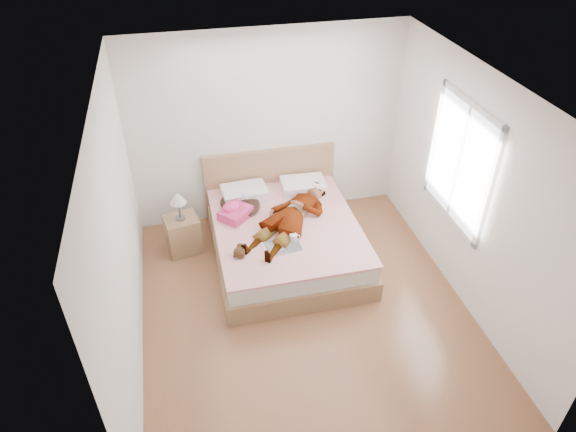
{
  "coord_description": "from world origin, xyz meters",
  "views": [
    {
      "loc": [
        -1.12,
        -3.97,
        4.26
      ],
      "look_at": [
        0.0,
        0.85,
        0.7
      ],
      "focal_mm": 32.0,
      "sensor_mm": 36.0,
      "label": 1
    }
  ],
  "objects_px": {
    "towel": "(234,212)",
    "coffee_mug": "(294,238)",
    "bed": "(285,235)",
    "nightstand": "(183,232)",
    "woman": "(291,213)",
    "phone": "(245,196)",
    "plush_toy": "(239,251)",
    "magazine": "(283,246)"
  },
  "relations": [
    {
      "from": "phone",
      "to": "magazine",
      "type": "bearing_deg",
      "value": -120.25
    },
    {
      "from": "bed",
      "to": "plush_toy",
      "type": "bearing_deg",
      "value": -139.93
    },
    {
      "from": "magazine",
      "to": "coffee_mug",
      "type": "bearing_deg",
      "value": 25.82
    },
    {
      "from": "magazine",
      "to": "phone",
      "type": "bearing_deg",
      "value": 108.08
    },
    {
      "from": "coffee_mug",
      "to": "nightstand",
      "type": "height_order",
      "value": "nightstand"
    },
    {
      "from": "plush_toy",
      "to": "nightstand",
      "type": "height_order",
      "value": "nightstand"
    },
    {
      "from": "bed",
      "to": "coffee_mug",
      "type": "xyz_separation_m",
      "value": [
        0.01,
        -0.44,
        0.29
      ]
    },
    {
      "from": "magazine",
      "to": "towel",
      "type": "bearing_deg",
      "value": 122.71
    },
    {
      "from": "phone",
      "to": "towel",
      "type": "distance_m",
      "value": 0.26
    },
    {
      "from": "bed",
      "to": "plush_toy",
      "type": "relative_size",
      "value": 9.39
    },
    {
      "from": "woman",
      "to": "magazine",
      "type": "relative_size",
      "value": 3.5
    },
    {
      "from": "woman",
      "to": "plush_toy",
      "type": "relative_size",
      "value": 7.55
    },
    {
      "from": "towel",
      "to": "plush_toy",
      "type": "bearing_deg",
      "value": -94.05
    },
    {
      "from": "woman",
      "to": "plush_toy",
      "type": "height_order",
      "value": "woman"
    },
    {
      "from": "bed",
      "to": "nightstand",
      "type": "xyz_separation_m",
      "value": [
        -1.26,
        0.34,
        0.02
      ]
    },
    {
      "from": "coffee_mug",
      "to": "nightstand",
      "type": "relative_size",
      "value": 0.15
    },
    {
      "from": "bed",
      "to": "plush_toy",
      "type": "xyz_separation_m",
      "value": [
        -0.65,
        -0.54,
        0.29
      ]
    },
    {
      "from": "towel",
      "to": "nightstand",
      "type": "xyz_separation_m",
      "value": [
        -0.66,
        0.14,
        -0.3
      ]
    },
    {
      "from": "bed",
      "to": "magazine",
      "type": "height_order",
      "value": "bed"
    },
    {
      "from": "phone",
      "to": "plush_toy",
      "type": "relative_size",
      "value": 0.42
    },
    {
      "from": "magazine",
      "to": "bed",
      "type": "bearing_deg",
      "value": 74.91
    },
    {
      "from": "woman",
      "to": "phone",
      "type": "relative_size",
      "value": 17.93
    },
    {
      "from": "bed",
      "to": "nightstand",
      "type": "bearing_deg",
      "value": 164.75
    },
    {
      "from": "woman",
      "to": "coffee_mug",
      "type": "relative_size",
      "value": 12.86
    },
    {
      "from": "bed",
      "to": "towel",
      "type": "distance_m",
      "value": 0.7
    },
    {
      "from": "magazine",
      "to": "nightstand",
      "type": "bearing_deg",
      "value": 142.78
    },
    {
      "from": "bed",
      "to": "coffee_mug",
      "type": "height_order",
      "value": "bed"
    },
    {
      "from": "magazine",
      "to": "coffee_mug",
      "type": "distance_m",
      "value": 0.17
    },
    {
      "from": "bed",
      "to": "nightstand",
      "type": "distance_m",
      "value": 1.3
    },
    {
      "from": "towel",
      "to": "magazine",
      "type": "xyz_separation_m",
      "value": [
        0.46,
        -0.71,
        -0.07
      ]
    },
    {
      "from": "coffee_mug",
      "to": "phone",
      "type": "bearing_deg",
      "value": 118.22
    },
    {
      "from": "coffee_mug",
      "to": "plush_toy",
      "type": "xyz_separation_m",
      "value": [
        -0.66,
        -0.11,
        0.01
      ]
    },
    {
      "from": "woman",
      "to": "towel",
      "type": "distance_m",
      "value": 0.71
    },
    {
      "from": "plush_toy",
      "to": "magazine",
      "type": "bearing_deg",
      "value": 4.07
    },
    {
      "from": "towel",
      "to": "bed",
      "type": "bearing_deg",
      "value": -18.93
    },
    {
      "from": "towel",
      "to": "magazine",
      "type": "bearing_deg",
      "value": -57.29
    },
    {
      "from": "towel",
      "to": "coffee_mug",
      "type": "bearing_deg",
      "value": -46.74
    },
    {
      "from": "nightstand",
      "to": "woman",
      "type": "bearing_deg",
      "value": -15.7
    },
    {
      "from": "bed",
      "to": "towel",
      "type": "relative_size",
      "value": 4.37
    },
    {
      "from": "woman",
      "to": "towel",
      "type": "relative_size",
      "value": 3.51
    },
    {
      "from": "towel",
      "to": "coffee_mug",
      "type": "relative_size",
      "value": 3.66
    },
    {
      "from": "woman",
      "to": "nightstand",
      "type": "height_order",
      "value": "nightstand"
    }
  ]
}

